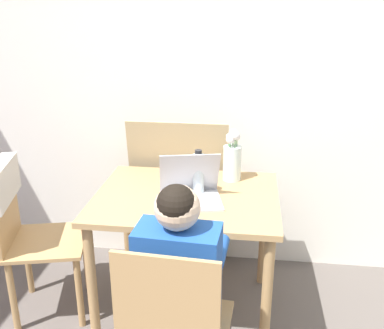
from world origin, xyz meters
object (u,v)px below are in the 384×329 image
object	(u,v)px
chair_spare	(21,215)
laptop	(190,189)
person_seated	(181,274)
flower_vase	(232,158)
water_bottle	(198,174)

from	to	relation	value
chair_spare	laptop	bearing A→B (deg)	-99.94
person_seated	flower_vase	world-z (taller)	person_seated
laptop	water_bottle	bearing A→B (deg)	52.84
chair_spare	flower_vase	xyz separation A→B (m)	(1.09, 0.36, 0.24)
chair_spare	laptop	xyz separation A→B (m)	(0.89, 0.06, 0.18)
flower_vase	water_bottle	bearing A→B (deg)	-126.23
chair_spare	flower_vase	world-z (taller)	flower_vase
flower_vase	chair_spare	bearing A→B (deg)	-161.84
laptop	flower_vase	bearing A→B (deg)	43.68
water_bottle	laptop	bearing A→B (deg)	-114.48
flower_vase	water_bottle	distance (m)	0.28
chair_spare	person_seated	bearing A→B (deg)	-132.27
chair_spare	flower_vase	size ratio (longest dim) A/B	3.05
chair_spare	water_bottle	size ratio (longest dim) A/B	3.69
person_seated	laptop	distance (m)	0.58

